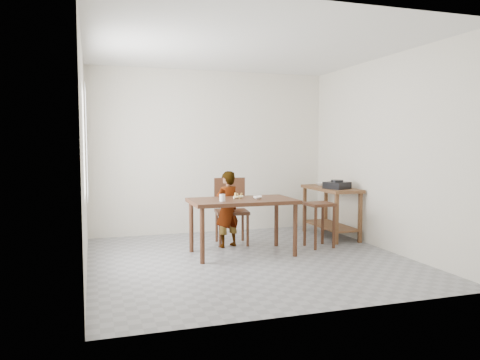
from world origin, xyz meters
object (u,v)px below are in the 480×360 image
object	(u,v)px
child	(227,209)
dining_chair	(232,211)
prep_counter	(331,212)
stool	(319,225)
dining_table	(242,227)

from	to	relation	value
child	dining_chair	world-z (taller)	child
prep_counter	stool	size ratio (longest dim) A/B	1.86
child	stool	world-z (taller)	child
child	stool	xyz separation A→B (m)	(1.26, -0.42, -0.23)
child	stool	size ratio (longest dim) A/B	1.70
dining_table	dining_chair	xyz separation A→B (m)	(0.05, 0.66, 0.11)
dining_chair	dining_table	bearing A→B (deg)	-86.61
stool	prep_counter	bearing A→B (deg)	49.71
prep_counter	dining_chair	distance (m)	1.67
dining_chair	stool	world-z (taller)	dining_chair
dining_table	child	world-z (taller)	child
stool	dining_table	bearing A→B (deg)	-176.11
prep_counter	child	size ratio (longest dim) A/B	1.09
dining_table	child	bearing A→B (deg)	97.86
dining_chair	stool	size ratio (longest dim) A/B	1.51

